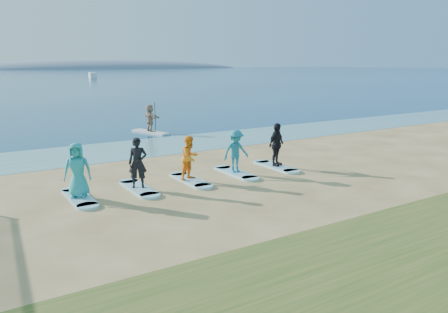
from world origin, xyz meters
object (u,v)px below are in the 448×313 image
boat_offshore_b (93,78)px  paddleboarder (150,118)px  student_3 (236,151)px  student_4 (276,145)px  paddleboard (151,132)px  surfboard_2 (190,180)px  surfboard_0 (80,198)px  student_0 (77,170)px  surfboard_3 (236,173)px  student_2 (190,158)px  surfboard_4 (276,167)px  student_1 (138,163)px  surfboard_1 (139,188)px

boat_offshore_b → paddleboarder: bearing=-93.9°
student_3 → student_4: size_ratio=0.94×
paddleboard → surfboard_2: size_ratio=1.36×
surfboard_0 → student_0: 0.96m
paddleboarder → boat_offshore_b: paddleboarder is taller
paddleboard → student_3: size_ratio=1.71×
boat_offshore_b → surfboard_3: (-25.87, -113.00, 0.04)m
student_0 → student_4: 8.42m
paddleboarder → student_2: size_ratio=1.03×
student_2 → student_4: student_4 is taller
student_3 → surfboard_4: student_3 is taller
boat_offshore_b → student_3: student_3 is taller
paddleboard → surfboard_2: 12.24m
surfboard_0 → surfboard_4: bearing=0.0°
paddleboard → surfboard_4: 11.82m
surfboard_4 → student_4: student_4 is taller
surfboard_4 → student_4: bearing=0.0°
surfboard_3 → student_4: size_ratio=1.18×
paddleboarder → surfboard_0: paddleboarder is taller
student_3 → surfboard_0: bearing=-177.2°
boat_offshore_b → surfboard_4: bearing=-92.1°
paddleboard → student_1: bearing=-133.0°
surfboard_2 → student_3: (2.11, 0.00, 0.92)m
student_0 → student_4: student_4 is taller
surfboard_4 → student_2: bearing=180.0°
surfboard_1 → surfboard_3: same height
surfboard_0 → student_3: size_ratio=1.26×
paddleboard → surfboard_1: paddleboard is taller
student_0 → student_1: (2.11, 0.00, -0.01)m
student_2 → student_3: 2.11m
surfboard_1 → surfboard_2: bearing=0.0°
surfboard_3 → student_1: bearing=180.0°
paddleboarder → student_0: student_0 is taller
boat_offshore_b → surfboard_1: (-30.08, -113.00, 0.04)m
paddleboarder → student_1: student_1 is taller
student_3 → surfboard_4: (2.11, 0.00, -0.92)m
boat_offshore_b → surfboard_2: bearing=-94.1°
student_1 → surfboard_4: size_ratio=0.82×
student_3 → student_4: bearing=2.8°
paddleboard → surfboard_3: size_ratio=1.36×
boat_offshore_b → student_3: (-25.87, -113.00, 0.97)m
surfboard_2 → student_2: (0.00, 0.00, 0.89)m
surfboard_0 → student_1: (2.11, 0.00, 0.95)m
student_0 → surfboard_1: size_ratio=0.84×
surfboard_0 → student_2: (4.21, 0.00, 0.89)m
surfboard_3 → student_0: bearing=180.0°
paddleboard → student_2: student_2 is taller
surfboard_2 → surfboard_4: size_ratio=1.00×
paddleboarder → student_3: (-1.19, -11.78, -0.02)m
paddleboard → student_4: bearing=-103.9°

